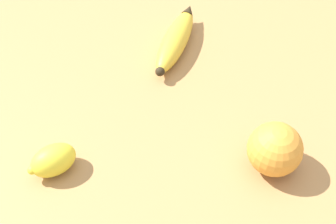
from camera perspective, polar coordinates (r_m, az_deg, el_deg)
The scene contains 4 objects.
ground_plane at distance 0.86m, azimuth 3.74°, elevation 5.11°, with size 3.00×3.00×0.00m, color #A87A47.
banana at distance 0.89m, azimuth 0.93°, elevation 8.80°, with size 0.11×0.19×0.04m.
orange at distance 0.71m, azimuth 12.89°, elevation -4.43°, with size 0.08×0.08×0.08m.
lemon at distance 0.72m, azimuth -13.85°, elevation -5.73°, with size 0.08×0.08×0.05m.
Camera 1 is at (-0.10, -0.61, 0.61)m, focal length 50.00 mm.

